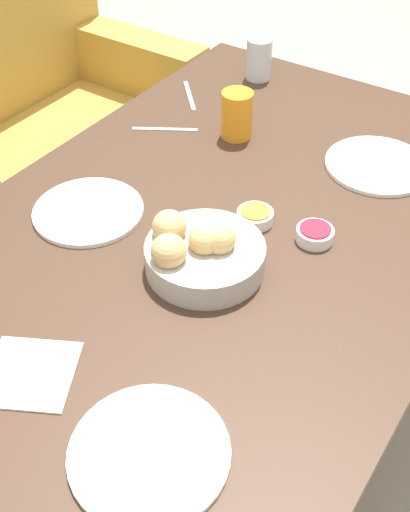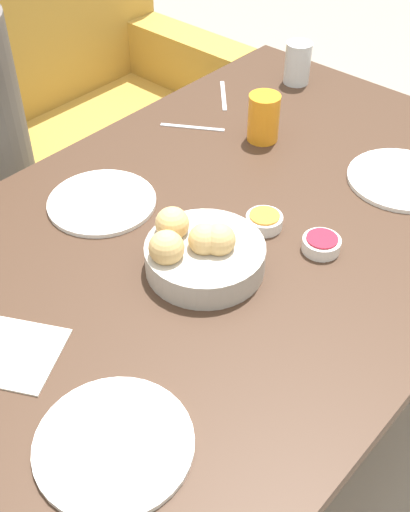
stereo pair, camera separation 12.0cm
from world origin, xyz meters
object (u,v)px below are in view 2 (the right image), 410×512
juice_glass (264,118)px  jam_bowl_berry (321,244)px  plate_near_left (114,444)px  plate_far_center (102,202)px  bread_basket (201,252)px  fork_silver (223,96)px  jam_bowl_honey (264,221)px  water_tumbler (298,63)px  plate_near_right (402,179)px  napkin (16,354)px  knife_silver (192,127)px

juice_glass → jam_bowl_berry: 0.42m
plate_near_left → plate_far_center: (0.38, 0.45, 0.00)m
bread_basket → fork_silver: size_ratio=1.79×
plate_far_center → jam_bowl_berry: size_ratio=3.07×
plate_near_left → jam_bowl_berry: size_ratio=3.13×
bread_basket → jam_bowl_honey: 0.18m
water_tumbler → plate_near_left: bearing=-157.0°
bread_basket → jam_bowl_berry: bearing=-35.9°
plate_near_right → napkin: size_ratio=1.26×
fork_silver → juice_glass: bearing=-115.8°
juice_glass → jam_bowl_berry: bearing=-126.3°
jam_bowl_berry → napkin: jam_bowl_berry is taller
plate_near_left → knife_silver: size_ratio=1.63×
plate_near_left → napkin: plate_near_left is taller
plate_far_center → jam_bowl_berry: jam_bowl_berry is taller
water_tumbler → napkin: 1.13m
knife_silver → water_tumbler: bearing=-7.6°
napkin → juice_glass: bearing=7.8°
jam_bowl_honey → jam_bowl_berry: bearing=-82.4°
fork_silver → plate_near_right: bearing=-93.8°
plate_near_right → jam_bowl_honey: bearing=158.4°
jam_bowl_honey → fork_silver: (0.37, 0.42, -0.01)m
plate_near_right → bread_basket: bearing=164.1°
water_tumbler → jam_bowl_honey: size_ratio=1.50×
plate_near_left → napkin: 0.25m
plate_far_center → juice_glass: juice_glass is taller
plate_far_center → fork_silver: size_ratio=1.83×
juice_glass → napkin: bearing=-172.2°
juice_glass → fork_silver: (0.10, 0.21, -0.06)m
bread_basket → knife_silver: bread_basket is taller
jam_bowl_honey → napkin: (-0.54, 0.10, -0.01)m
plate_near_left → water_tumbler: (1.11, 0.47, 0.05)m
plate_near_right → knife_silver: bearing=105.5°
napkin → bread_basket: bearing=-13.4°
knife_silver → plate_near_right: bearing=-74.5°
plate_near_left → plate_far_center: 0.59m
juice_glass → fork_silver: bearing=64.2°
bread_basket → knife_silver: (0.37, 0.36, -0.04)m
plate_far_center → bread_basket: bearing=-91.6°
jam_bowl_berry → plate_far_center: bearing=113.3°
juice_glass → jam_bowl_honey: juice_glass is taller
plate_near_left → juice_glass: 0.89m
plate_near_right → plate_far_center: 0.67m
knife_silver → napkin: (-0.73, -0.27, 0.00)m
plate_near_right → plate_far_center: (-0.50, 0.44, 0.00)m
bread_basket → jam_bowl_berry: bread_basket is taller
jam_bowl_berry → fork_silver: 0.65m
plate_near_left → jam_bowl_honey: 0.57m
knife_silver → jam_bowl_honey: bearing=-117.1°
juice_glass → napkin: size_ratio=0.60×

